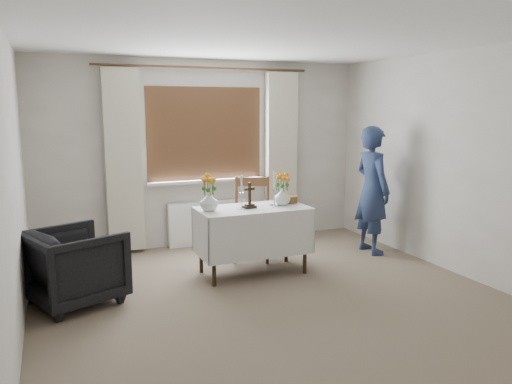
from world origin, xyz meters
TOP-DOWN VIEW (x-y plane):
  - ground at (0.00, 0.00)m, footprint 5.00×5.00m
  - altar_table at (0.11, 1.04)m, footprint 1.24×0.64m
  - wooden_chair at (0.30, 1.55)m, footprint 0.62×0.62m
  - armchair at (-1.80, 0.89)m, footprint 1.04×1.03m
  - person at (1.85, 1.24)m, footprint 0.40×0.60m
  - radiator at (0.00, 2.42)m, footprint 1.10×0.10m
  - wooden_cross at (0.06, 1.03)m, footprint 0.15×0.12m
  - candlestick_left at (-0.03, 1.04)m, footprint 0.13×0.13m
  - candlestick_right at (0.36, 1.03)m, footprint 0.14×0.14m
  - flower_vase_left at (-0.40, 1.06)m, footprint 0.22×0.22m
  - flower_vase_right at (0.48, 1.06)m, footprint 0.19×0.19m
  - wicker_basket at (0.61, 1.16)m, footprint 0.23×0.23m

SIDE VIEW (x-z plane):
  - ground at x=0.00m, z-range 0.00..0.00m
  - radiator at x=0.00m, z-range 0.00..0.60m
  - armchair at x=-1.80m, z-range 0.00..0.73m
  - altar_table at x=0.11m, z-range 0.00..0.76m
  - wooden_chair at x=0.30m, z-range 0.00..1.01m
  - wicker_basket at x=0.61m, z-range 0.76..0.84m
  - person at x=1.85m, z-range 0.00..1.64m
  - flower_vase_right at x=0.48m, z-range 0.76..0.96m
  - flower_vase_left at x=-0.40m, z-range 0.76..0.97m
  - wooden_cross at x=0.06m, z-range 0.76..1.05m
  - candlestick_left at x=-0.03m, z-range 0.76..1.14m
  - candlestick_right at x=0.36m, z-range 0.76..1.16m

